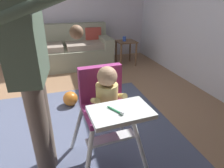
% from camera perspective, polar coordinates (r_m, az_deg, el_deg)
% --- Properties ---
extents(ground, '(6.10, 6.71, 0.10)m').
position_cam_1_polar(ground, '(2.51, -14.60, -11.21)').
color(ground, '#9A7353').
extents(wall_right, '(0.06, 5.71, 2.70)m').
position_cam_1_polar(wall_right, '(3.27, 28.75, 21.20)').
color(wall_right, silver).
rests_on(wall_right, ground).
extents(area_rug, '(2.30, 2.45, 0.01)m').
position_cam_1_polar(area_rug, '(2.13, -11.01, -16.49)').
color(area_rug, slate).
rests_on(area_rug, ground).
extents(couch, '(1.95, 0.86, 0.86)m').
position_cam_1_polar(couch, '(4.26, -13.85, 9.59)').
color(couch, gray).
rests_on(couch, ground).
extents(high_chair, '(0.64, 0.75, 0.94)m').
position_cam_1_polar(high_chair, '(1.51, -1.69, -5.12)').
color(high_chair, white).
rests_on(high_chair, ground).
extents(adult_standing, '(0.51, 0.54, 1.69)m').
position_cam_1_polar(adult_standing, '(1.41, -23.09, 4.84)').
color(adult_standing, '#706155').
rests_on(adult_standing, ground).
extents(toy_ball, '(0.20, 0.20, 0.20)m').
position_cam_1_polar(toy_ball, '(2.71, -12.33, -4.30)').
color(toy_ball, orange).
rests_on(toy_ball, ground).
extents(toy_ball_second, '(0.23, 0.23, 0.23)m').
position_cam_1_polar(toy_ball_second, '(3.31, -1.97, 1.97)').
color(toy_ball_second, orange).
rests_on(toy_ball_second, ground).
extents(side_table, '(0.40, 0.40, 0.52)m').
position_cam_1_polar(side_table, '(4.24, 4.19, 10.83)').
color(side_table, brown).
rests_on(side_table, ground).
extents(sippy_cup, '(0.07, 0.07, 0.10)m').
position_cam_1_polar(sippy_cup, '(4.18, 3.71, 13.32)').
color(sippy_cup, '#284CB7').
rests_on(sippy_cup, side_table).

